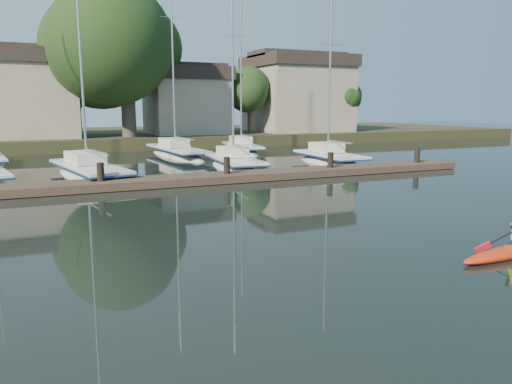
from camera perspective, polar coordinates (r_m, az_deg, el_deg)
name	(u,v)px	position (r m, az deg, el deg)	size (l,w,h in m)	color
ground	(326,277)	(11.18, 7.97, -9.64)	(160.00, 160.00, 0.00)	black
dock	(167,181)	(23.85, -10.10, 1.28)	(34.00, 2.00, 1.80)	#4D382C
sailboat_2	(89,181)	(27.48, -18.51, 1.20)	(3.96, 9.89, 15.96)	silver
sailboat_3	(234,171)	(29.88, -2.48, 2.37)	(3.03, 8.46, 13.34)	silver
sailboat_4	(329,167)	(32.54, 8.37, 2.87)	(2.67, 7.76, 13.01)	silver
sailboat_6	(177,159)	(37.28, -9.03, 3.77)	(2.90, 10.72, 16.86)	silver
sailboat_7	(242,155)	(39.86, -1.61, 4.27)	(3.72, 8.65, 13.52)	silver
shore	(114,110)	(49.73, -15.87, 8.98)	(90.00, 25.25, 12.75)	#2B371B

